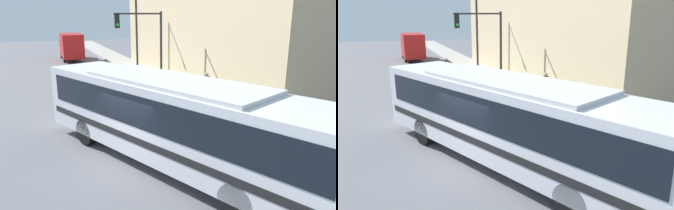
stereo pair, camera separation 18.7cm
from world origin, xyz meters
TOP-DOWN VIEW (x-y plane):
  - ground_plane at (0.00, 0.00)m, footprint 120.00×120.00m
  - sidewalk at (5.90, 20.00)m, footprint 2.81×70.00m
  - building_facade at (10.31, 13.73)m, footprint 6.00×25.46m
  - city_bus at (1.44, -0.31)m, footprint 7.30×12.46m
  - delivery_truck at (0.98, 29.33)m, footprint 2.22×6.71m
  - fire_hydrant at (5.10, 3.53)m, footprint 0.25×0.34m
  - traffic_light_pole at (4.12, 11.06)m, footprint 3.28×0.35m
  - parking_meter at (5.10, 10.16)m, footprint 0.14×0.14m
  - street_lamp at (4.95, 17.27)m, footprint 2.78×0.28m
  - pedestrian_near_corner at (6.19, 6.15)m, footprint 0.34×0.34m

SIDE VIEW (x-z plane):
  - ground_plane at x=0.00m, z-range 0.00..0.00m
  - sidewalk at x=5.90m, z-range 0.00..0.17m
  - fire_hydrant at x=5.10m, z-range 0.17..0.95m
  - parking_meter at x=5.10m, z-range 0.40..1.72m
  - pedestrian_near_corner at x=6.19m, z-range 0.19..2.01m
  - delivery_truck at x=0.98m, z-range 0.13..3.17m
  - city_bus at x=1.44m, z-range 0.26..3.36m
  - traffic_light_pole at x=4.12m, z-range 1.15..6.34m
  - street_lamp at x=4.95m, z-range 0.86..7.38m
  - building_facade at x=10.31m, z-range 0.00..11.12m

